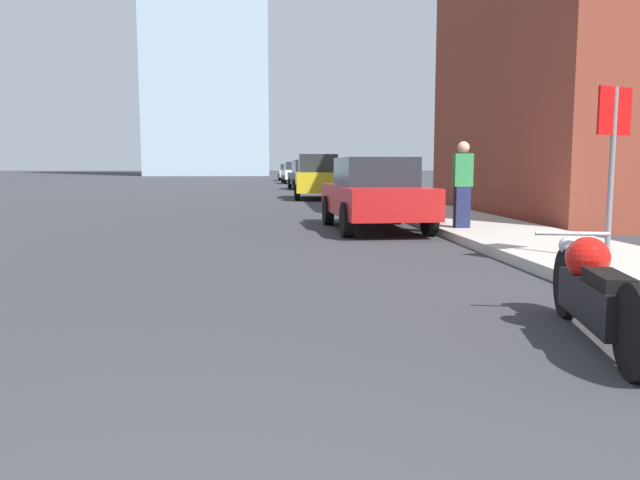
# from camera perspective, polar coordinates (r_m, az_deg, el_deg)

# --- Properties ---
(sidewalk) EXTENTS (2.28, 240.00, 0.15)m
(sidewalk) POSITION_cam_1_polar(r_m,az_deg,el_deg) (41.71, 1.30, 5.00)
(sidewalk) COLOR #B2ADA3
(sidewalk) RESTS_ON ground_plane
(motorcycle) EXTENTS (0.77, 2.27, 0.79)m
(motorcycle) POSITION_cam_1_polar(r_m,az_deg,el_deg) (5.24, 23.77, -4.33)
(motorcycle) COLOR black
(motorcycle) RESTS_ON ground_plane
(parked_car_red) EXTENTS (1.95, 4.27, 1.53)m
(parked_car_red) POSITION_cam_1_polar(r_m,az_deg,el_deg) (13.27, 5.00, 4.29)
(parked_car_red) COLOR red
(parked_car_red) RESTS_ON ground_plane
(parked_car_yellow) EXTENTS (2.02, 4.42, 1.84)m
(parked_car_yellow) POSITION_cam_1_polar(r_m,az_deg,el_deg) (26.02, -0.23, 5.76)
(parked_car_yellow) COLOR gold
(parked_car_yellow) RESTS_ON ground_plane
(parked_car_black) EXTENTS (2.04, 3.96, 1.73)m
(parked_car_black) POSITION_cam_1_polar(r_m,az_deg,el_deg) (36.78, -1.32, 5.96)
(parked_car_black) COLOR black
(parked_car_black) RESTS_ON ground_plane
(parked_car_white) EXTENTS (2.12, 4.34, 1.70)m
(parked_car_white) POSITION_cam_1_polar(r_m,az_deg,el_deg) (49.62, -2.29, 6.18)
(parked_car_white) COLOR silver
(parked_car_white) RESTS_ON ground_plane
(parked_car_silver) EXTENTS (1.84, 4.37, 1.57)m
(parked_car_silver) POSITION_cam_1_polar(r_m,az_deg,el_deg) (60.38, -2.94, 6.22)
(parked_car_silver) COLOR #BCBCC1
(parked_car_silver) RESTS_ON ground_plane
(stop_sign) EXTENTS (0.57, 0.26, 2.19)m
(stop_sign) POSITION_cam_1_polar(r_m,az_deg,el_deg) (8.84, 25.21, 8.05)
(stop_sign) COLOR slate
(stop_sign) RESTS_ON sidewalk
(pedestrian) EXTENTS (0.36, 0.24, 1.68)m
(pedestrian) POSITION_cam_1_polar(r_m,az_deg,el_deg) (12.50, 12.90, 5.04)
(pedestrian) COLOR #1E2347
(pedestrian) RESTS_ON sidewalk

